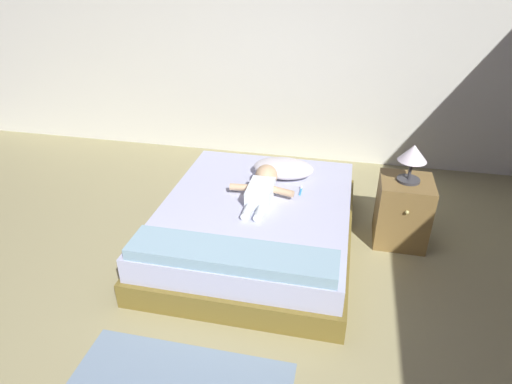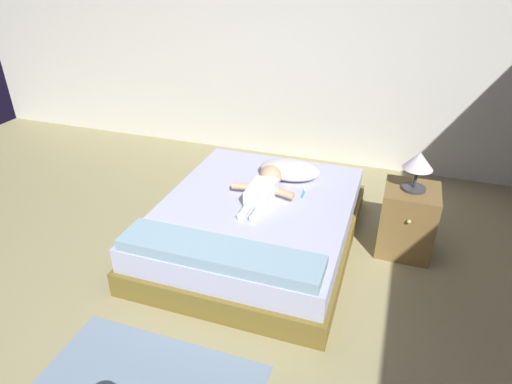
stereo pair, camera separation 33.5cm
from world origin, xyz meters
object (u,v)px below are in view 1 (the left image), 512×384
object	(u,v)px
baby	(262,187)
lamp	(413,156)
toothbrush	(301,191)
nightstand	(402,211)
bed	(256,224)
pillow	(283,168)

from	to	relation	value
baby	lamp	distance (m)	1.17
toothbrush	lamp	distance (m)	0.90
nightstand	bed	bearing A→B (deg)	-165.27
pillow	toothbrush	distance (m)	0.33
lamp	bed	bearing A→B (deg)	-165.27
bed	lamp	size ratio (longest dim) A/B	6.17
pillow	lamp	world-z (taller)	lamp
bed	toothbrush	world-z (taller)	toothbrush
baby	nightstand	xyz separation A→B (m)	(1.11, 0.16, -0.18)
bed	nightstand	world-z (taller)	nightstand
bed	pillow	bearing A→B (deg)	75.84
bed	baby	distance (m)	0.30
nightstand	lamp	size ratio (longest dim) A/B	1.82
bed	pillow	size ratio (longest dim) A/B	3.54
baby	toothbrush	world-z (taller)	baby
lamp	toothbrush	bearing A→B (deg)	-177.19
bed	lamp	bearing A→B (deg)	14.73
toothbrush	bed	bearing A→B (deg)	-140.92
bed	baby	world-z (taller)	baby
bed	toothbrush	bearing A→B (deg)	39.08
pillow	lamp	xyz separation A→B (m)	(1.01, -0.22, 0.31)
pillow	lamp	bearing A→B (deg)	-12.44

